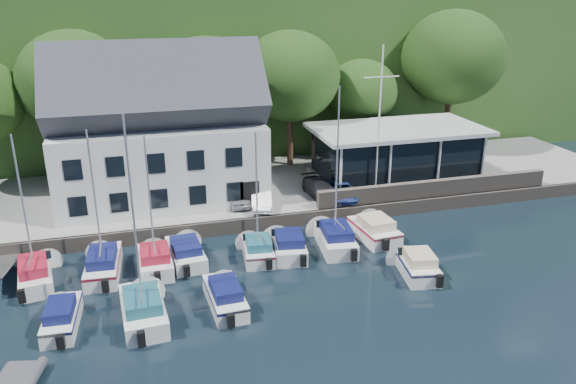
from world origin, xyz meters
name	(u,v)px	position (x,y,z in m)	size (l,w,h in m)	color
ground	(333,316)	(0.00, 0.00, 0.00)	(180.00, 180.00, 0.00)	black
quay	(256,190)	(0.00, 17.50, 0.50)	(60.00, 13.00, 1.00)	gray
quay_face	(277,222)	(0.00, 11.00, 0.50)	(60.00, 0.30, 1.00)	#5C534A
hillside	(187,40)	(0.00, 62.00, 8.00)	(160.00, 75.00, 16.00)	#284C1C
harbor_building	(160,139)	(-7.00, 16.50, 5.35)	(14.40, 8.20, 8.70)	silver
club_pavilion	(396,153)	(11.00, 16.00, 3.05)	(13.20, 7.20, 4.10)	black
seawall	(436,188)	(12.00, 11.40, 1.60)	(18.00, 0.50, 1.20)	#5C534A
gangway	(5,275)	(-16.50, 9.00, 0.00)	(1.20, 6.00, 1.40)	#B8B8BD
car_silver	(236,195)	(-2.22, 13.85, 1.64)	(1.51, 3.74, 1.28)	silver
car_white	(261,198)	(-0.63, 12.83, 1.64)	(1.36, 3.89, 1.28)	silver
car_dgrey	(320,188)	(3.92, 13.67, 1.60)	(1.67, 4.12, 1.20)	#2E2E33
car_blue	(342,190)	(5.31, 12.85, 1.61)	(1.41, 3.56, 1.22)	navy
flagpole	(379,123)	(7.83, 12.67, 6.36)	(2.57, 0.20, 10.71)	silver
tree_1	(78,107)	(-12.63, 22.54, 6.72)	(8.38, 8.38, 11.45)	#16330F
tree_2	(208,104)	(-2.66, 22.64, 6.37)	(7.86, 7.86, 10.74)	#16330F
tree_3	(290,99)	(3.97, 21.69, 6.57)	(8.15, 8.15, 11.13)	#16330F
tree_4	(361,108)	(10.74, 22.72, 5.26)	(6.23, 6.23, 8.51)	#16330F
tree_5	(450,82)	(19.15, 22.36, 7.27)	(9.17, 9.17, 12.53)	#16330F
boat_r1_0	(23,206)	(-14.61, 7.47, 4.56)	(1.83, 6.12, 9.12)	silver
boat_r1_1	(95,198)	(-11.05, 7.60, 4.61)	(1.91, 6.56, 9.21)	silver
boat_r1_2	(149,198)	(-8.19, 7.27, 4.46)	(2.06, 5.40, 8.92)	silver
boat_r1_3	(186,250)	(-6.39, 7.96, 0.68)	(1.99, 5.95, 1.35)	silver
boat_r1_4	(257,193)	(-2.19, 7.16, 4.13)	(1.86, 5.00, 8.26)	silver
boat_r1_5	(288,243)	(-0.30, 7.12, 0.73)	(2.05, 5.44, 1.45)	silver
boat_r1_6	(337,177)	(2.78, 7.36, 4.61)	(2.13, 6.54, 9.21)	silver
boat_r1_7	(374,228)	(5.63, 7.78, 0.77)	(2.24, 5.60, 1.54)	silver
boat_r2_0	(61,314)	(-12.82, 2.61, 0.68)	(1.59, 5.39, 1.37)	silver
boat_r2_1	(135,231)	(-9.06, 2.17, 4.75)	(2.17, 6.50, 9.50)	silver
boat_r2_2	(225,293)	(-4.99, 2.38, 0.71)	(1.75, 5.90, 1.41)	silver
boat_r2_4	(418,263)	(6.00, 2.68, 0.73)	(1.90, 4.98, 1.47)	silver
dinghy_1	(14,383)	(-14.29, -1.66, 0.34)	(1.76, 2.94, 0.68)	#3B3B40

